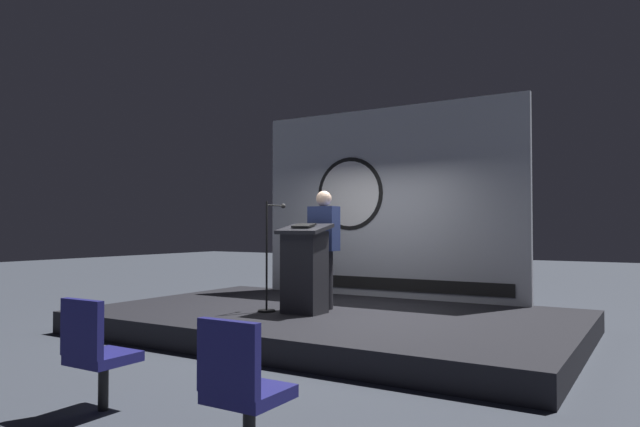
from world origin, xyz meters
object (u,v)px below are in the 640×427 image
at_px(podium, 304,269).
at_px(audience_chair_left, 95,349).
at_px(microphone_stand, 269,272).
at_px(audience_chair_right, 241,383).
at_px(speaker_person, 324,248).

height_order(podium, audience_chair_left, podium).
xyz_separation_m(microphone_stand, audience_chair_left, (0.84, -3.41, -0.33)).
distance_m(audience_chair_left, audience_chair_right, 1.60).
xyz_separation_m(podium, audience_chair_right, (1.92, -3.68, -0.39)).
xyz_separation_m(speaker_person, microphone_stand, (-0.53, -0.58, -0.32)).
bearing_deg(audience_chair_left, microphone_stand, 103.83).
distance_m(podium, speaker_person, 0.55).
relative_size(podium, speaker_person, 0.72).
relative_size(speaker_person, audience_chair_left, 1.86).
bearing_deg(audience_chair_right, podium, 117.53).
bearing_deg(podium, microphone_stand, -169.42).
distance_m(speaker_person, audience_chair_right, 4.62).
bearing_deg(podium, audience_chair_left, -84.71).
bearing_deg(audience_chair_left, podium, 95.29).
height_order(microphone_stand, audience_chair_left, microphone_stand).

